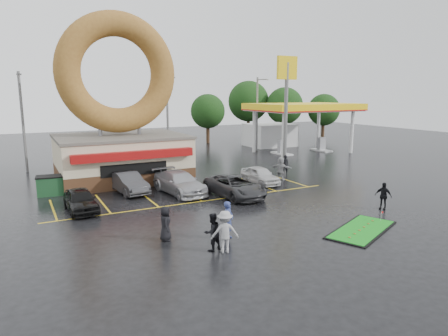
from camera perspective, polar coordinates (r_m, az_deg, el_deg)
name	(u,v)px	position (r m, az deg, el deg)	size (l,w,h in m)	color
ground	(226,215)	(23.84, 0.28, -6.71)	(120.00, 120.00, 0.00)	black
donut_shop	(120,126)	(34.05, -14.64, 5.86)	(10.20, 8.70, 13.50)	#472B19
gas_station	(288,120)	(51.34, 9.16, 6.72)	(12.30, 13.65, 5.90)	silver
shell_sign	(286,90)	(39.87, 8.91, 10.92)	(2.20, 0.36, 10.60)	slate
streetlight_left	(23,120)	(40.09, -26.82, 6.19)	(0.40, 2.21, 9.00)	slate
streetlight_mid	(168,115)	(43.62, -8.04, 7.50)	(0.40, 2.21, 9.00)	slate
streetlight_right	(257,112)	(49.81, 4.79, 7.95)	(0.40, 2.21, 9.00)	slate
tree_far_a	(285,106)	(62.11, 8.65, 8.77)	(5.60, 5.60, 8.00)	#332114
tree_far_b	(324,110)	(64.34, 14.06, 8.05)	(4.90, 4.90, 7.00)	#332114
tree_far_c	(249,101)	(63.20, 3.52, 9.49)	(6.30, 6.30, 9.00)	#332114
tree_far_d	(208,111)	(57.70, -2.34, 8.09)	(4.90, 4.90, 7.00)	#332114
car_black	(81,200)	(25.87, -19.80, -4.34)	(1.65, 4.10, 1.40)	black
car_dgrey	(128,183)	(29.62, -13.55, -2.05)	(1.58, 4.54, 1.50)	#333235
car_silver	(179,183)	(28.82, -6.38, -2.09)	(2.20, 5.40, 1.57)	#A4A3A8
car_grey	(235,186)	(27.79, 1.57, -2.60)	(2.46, 5.34, 1.48)	#303033
car_white	(260,175)	(31.85, 5.17, -1.03)	(1.62, 4.02, 1.37)	silver
person_blue	(228,220)	(19.83, 0.63, -7.46)	(0.69, 0.46, 1.90)	navy
person_blackjkt	(212,232)	(18.44, -1.69, -9.11)	(0.85, 0.66, 1.76)	black
person_hoodie	(225,232)	(18.19, 0.13, -9.08)	(1.26, 0.72, 1.94)	#97979A
person_bystander	(165,224)	(19.80, -8.37, -7.85)	(0.85, 0.55, 1.74)	black
person_cameraman	(383,196)	(26.62, 21.79, -3.72)	(1.00, 0.42, 1.71)	black
person_walker_near	(281,168)	(33.46, 8.12, -0.06)	(1.77, 0.56, 1.90)	#949497
person_walker_far	(285,165)	(35.80, 8.72, 0.48)	(0.63, 0.41, 1.72)	black
dumpster	(51,186)	(30.79, -23.50, -2.36)	(1.80, 1.20, 1.30)	#1B4826
putting_green	(362,230)	(22.46, 19.08, -8.31)	(5.36, 3.92, 0.62)	black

